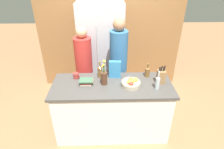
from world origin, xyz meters
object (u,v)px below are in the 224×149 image
fruit_bowl (131,83)px  bottle_oil (100,71)px  knife_block (161,77)px  flower_vase (104,77)px  person_in_blue (118,62)px  person_at_sink (84,65)px  coffee_mug (76,76)px  book_stack (86,82)px  refrigerator (102,51)px  bottle_wine (158,82)px  cereal_box (115,69)px  bottle_vinegar (147,71)px

fruit_bowl → bottle_oil: size_ratio=1.04×
knife_block → flower_vase: (-0.84, -0.01, 0.01)m
person_in_blue → person_at_sink: bearing=161.1°
coffee_mug → person_at_sink: person_at_sink is taller
book_stack → bottle_oil: (0.20, 0.19, 0.07)m
refrigerator → coffee_mug: (-0.37, -0.96, -0.00)m
coffee_mug → person_at_sink: (0.07, 0.44, -0.04)m
bottle_oil → bottle_wine: (0.82, -0.34, 0.00)m
person_at_sink → person_in_blue: bearing=1.9°
flower_vase → bottle_wine: size_ratio=1.38×
cereal_box → knife_block: bearing=-15.0°
coffee_mug → bottle_vinegar: 1.12m
fruit_bowl → flower_vase: size_ratio=0.72×
refrigerator → bottle_vinegar: size_ratio=8.43×
bottle_oil → bottle_vinegar: 0.75m
person_in_blue → bottle_wine: bearing=-65.9°
cereal_box → bottle_vinegar: cereal_box is taller
refrigerator → bottle_vinegar: bearing=-51.7°
book_stack → bottle_oil: 0.28m
coffee_mug → bottle_oil: bearing=3.0°
book_stack → bottle_wine: size_ratio=0.73×
refrigerator → book_stack: 1.15m
person_at_sink → person_in_blue: size_ratio=0.91×
knife_block → book_stack: size_ratio=1.40×
knife_block → coffee_mug: 1.29m
bottle_wine → person_in_blue: person_in_blue is taller
flower_vase → bottle_wine: flower_vase is taller
cereal_box → book_stack: cereal_box is taller
cereal_box → person_at_sink: size_ratio=0.17×
knife_block → bottle_vinegar: knife_block is taller
book_stack → flower_vase: bearing=-2.5°
person_at_sink → bottle_wine: bearing=-25.9°
flower_vase → book_stack: size_ratio=1.89×
bottle_vinegar → person_at_sink: (-1.04, 0.42, -0.09)m
fruit_bowl → person_at_sink: (-0.75, 0.69, -0.05)m
cereal_box → bottle_vinegar: bearing=1.3°
refrigerator → bottle_oil: bearing=-90.3°
person_at_sink → person_in_blue: 0.62m
refrigerator → coffee_mug: 1.03m
knife_block → bottle_vinegar: size_ratio=1.27×
flower_vase → bottle_vinegar: flower_vase is taller
coffee_mug → person_at_sink: size_ratio=0.07×
knife_block → cereal_box: (-0.67, 0.18, 0.03)m
fruit_bowl → flower_vase: (-0.39, 0.07, 0.07)m
flower_vase → person_at_sink: person_at_sink is taller
flower_vase → person_in_blue: person_in_blue is taller
coffee_mug → person_at_sink: bearing=80.5°
knife_block → person_at_sink: (-1.20, 0.61, -0.11)m
knife_block → flower_vase: bearing=-179.4°
knife_block → coffee_mug: (-1.28, 0.17, -0.06)m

